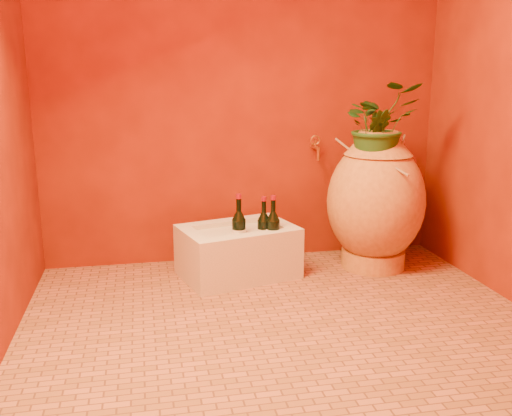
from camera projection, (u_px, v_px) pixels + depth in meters
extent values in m
plane|color=#9A5132|center=(281.00, 320.00, 2.80)|extent=(2.50, 2.50, 0.00)
cube|color=#601405|center=(244.00, 60.00, 3.45)|extent=(2.50, 0.02, 2.50)
cylinder|color=#C28536|center=(373.00, 258.00, 3.55)|extent=(0.49, 0.49, 0.11)
ellipsoid|color=#C28536|center=(376.00, 201.00, 3.46)|extent=(0.75, 0.75, 0.74)
cone|color=#C28536|center=(378.00, 145.00, 3.38)|extent=(0.52, 0.52, 0.11)
torus|color=#C28536|center=(379.00, 134.00, 3.37)|extent=(0.32, 0.32, 0.05)
cylinder|color=olive|center=(368.00, 164.00, 3.34)|extent=(0.33, 0.31, 0.29)
cylinder|color=olive|center=(383.00, 160.00, 3.28)|extent=(0.16, 0.38, 0.13)
cylinder|color=olive|center=(400.00, 156.00, 3.34)|extent=(0.19, 0.26, 0.23)
cube|color=beige|center=(238.00, 254.00, 3.37)|extent=(0.74, 0.59, 0.27)
cube|color=beige|center=(233.00, 222.00, 3.50)|extent=(0.65, 0.25, 0.03)
cube|color=beige|center=(243.00, 238.00, 3.17)|extent=(0.65, 0.25, 0.03)
cube|color=beige|center=(190.00, 232.00, 3.28)|extent=(0.15, 0.28, 0.03)
cube|color=beige|center=(284.00, 227.00, 3.39)|extent=(0.15, 0.28, 0.03)
cylinder|color=black|center=(273.00, 236.00, 3.30)|extent=(0.08, 0.08, 0.19)
cone|color=black|center=(273.00, 216.00, 3.27)|extent=(0.08, 0.08, 0.05)
cylinder|color=black|center=(273.00, 206.00, 3.25)|extent=(0.03, 0.03, 0.07)
cylinder|color=maroon|center=(273.00, 198.00, 3.24)|extent=(0.03, 0.03, 0.03)
cylinder|color=silver|center=(273.00, 236.00, 3.30)|extent=(0.08, 0.08, 0.08)
cylinder|color=black|center=(239.00, 236.00, 3.28)|extent=(0.08, 0.08, 0.19)
cone|color=black|center=(239.00, 215.00, 3.25)|extent=(0.08, 0.08, 0.05)
cylinder|color=black|center=(239.00, 205.00, 3.24)|extent=(0.03, 0.03, 0.07)
cylinder|color=maroon|center=(239.00, 196.00, 3.23)|extent=(0.03, 0.03, 0.03)
cylinder|color=silver|center=(239.00, 236.00, 3.28)|extent=(0.08, 0.08, 0.09)
cylinder|color=black|center=(264.00, 235.00, 3.32)|extent=(0.07, 0.07, 0.18)
cone|color=black|center=(264.00, 216.00, 3.30)|extent=(0.07, 0.07, 0.05)
cylinder|color=black|center=(264.00, 206.00, 3.28)|extent=(0.03, 0.03, 0.07)
cylinder|color=maroon|center=(264.00, 199.00, 3.27)|extent=(0.03, 0.03, 0.02)
cylinder|color=silver|center=(264.00, 235.00, 3.32)|extent=(0.08, 0.08, 0.08)
cylinder|color=#B27529|center=(315.00, 147.00, 3.61)|extent=(0.02, 0.13, 0.02)
cylinder|color=#B27529|center=(318.00, 155.00, 3.55)|extent=(0.02, 0.02, 0.07)
torus|color=#B27529|center=(315.00, 140.00, 3.59)|extent=(0.07, 0.01, 0.07)
cylinder|color=#B27529|center=(315.00, 144.00, 3.60)|extent=(0.01, 0.01, 0.05)
imported|color=#1C4819|center=(379.00, 125.00, 3.33)|extent=(0.47, 0.42, 0.49)
imported|color=#1C4819|center=(374.00, 136.00, 3.29)|extent=(0.21, 0.19, 0.32)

